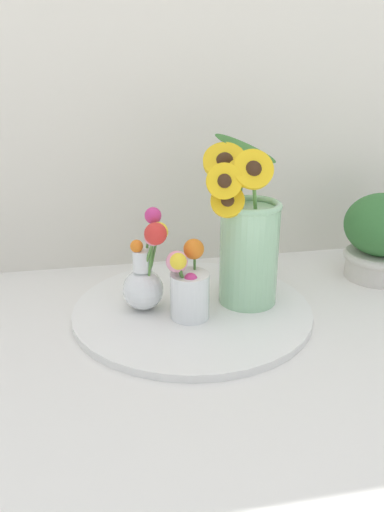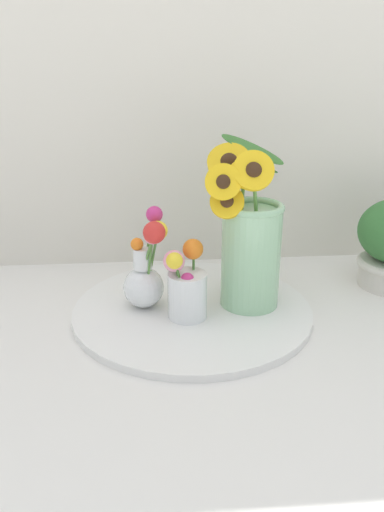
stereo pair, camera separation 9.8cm
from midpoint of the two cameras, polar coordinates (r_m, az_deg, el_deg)
name	(u,v)px [view 1 (the left image)]	position (r m, az deg, el deg)	size (l,w,h in m)	color
ground_plane	(199,329)	(0.97, -2.12, -8.44)	(6.00, 6.00, 0.00)	silver
serving_tray	(192,310)	(1.03, -2.74, -6.23)	(0.48, 0.48, 0.02)	white
mason_jar_sunflowers	(247,239)	(1.00, 3.55, 1.88)	(0.19, 0.20, 0.34)	#99CC9E
vase_small_center	(188,286)	(0.96, -3.40, -3.45)	(0.08, 0.08, 0.15)	white
vase_bulb_right	(146,273)	(0.99, -8.12, -1.95)	(0.09, 0.09, 0.21)	white
potted_plant	(382,236)	(1.22, 18.76, 2.13)	(0.18, 0.18, 0.20)	beige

